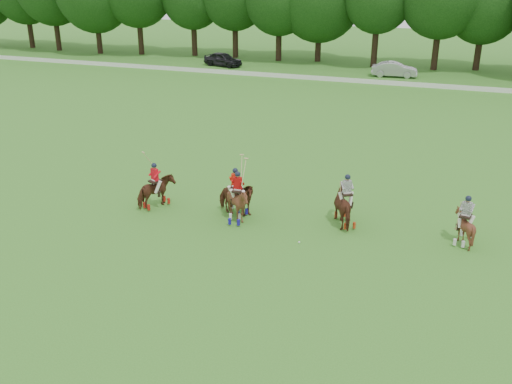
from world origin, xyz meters
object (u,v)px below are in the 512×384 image
(car_left, at_px, (223,59))
(polo_red_c, at_px, (238,203))
(car_mid, at_px, (394,69))
(polo_red_b, at_px, (236,198))
(polo_stripe_a, at_px, (346,206))
(polo_red_a, at_px, (156,191))
(polo_ball, at_px, (299,242))
(polo_stripe_b, at_px, (464,227))

(car_left, relative_size, polo_red_c, 1.55)
(car_left, xyz_separation_m, car_mid, (19.43, 0.00, -0.02))
(polo_red_b, relative_size, polo_stripe_a, 1.20)
(polo_red_a, bearing_deg, polo_stripe_a, 7.28)
(car_left, distance_m, polo_red_a, 40.56)
(polo_ball, bearing_deg, polo_red_a, 169.73)
(polo_ball, bearing_deg, car_mid, 91.16)
(car_mid, distance_m, polo_ball, 40.00)
(polo_red_a, distance_m, polo_ball, 7.89)
(polo_red_b, distance_m, polo_stripe_b, 10.34)
(car_mid, relative_size, polo_stripe_a, 1.90)
(car_left, xyz_separation_m, polo_stripe_a, (21.72, -37.41, 0.12))
(polo_red_b, relative_size, polo_stripe_b, 1.34)
(polo_red_a, xyz_separation_m, polo_stripe_a, (9.20, 1.18, 0.07))
(car_mid, xyz_separation_m, polo_red_b, (-2.85, -38.18, 0.11))
(polo_stripe_b, bearing_deg, polo_red_b, -176.65)
(car_left, xyz_separation_m, polo_red_b, (16.58, -38.18, 0.09))
(car_mid, xyz_separation_m, polo_red_c, (-2.52, -38.71, 0.13))
(car_mid, relative_size, polo_ball, 51.82)
(car_left, relative_size, polo_ball, 51.44)
(polo_red_b, height_order, polo_stripe_b, polo_red_b)
(polo_red_b, xyz_separation_m, polo_stripe_b, (10.32, 0.60, -0.09))
(polo_ball, bearing_deg, polo_red_c, 159.05)
(car_mid, relative_size, polo_red_a, 1.64)
(polo_red_c, bearing_deg, polo_stripe_b, 6.47)
(polo_stripe_b, bearing_deg, polo_ball, -160.12)
(polo_red_a, xyz_separation_m, polo_red_c, (4.39, -0.12, 0.07))
(polo_red_c, height_order, polo_stripe_a, polo_red_c)
(polo_stripe_a, xyz_separation_m, polo_ball, (-1.48, -2.58, -0.86))
(polo_red_b, height_order, polo_stripe_a, polo_red_b)
(polo_red_c, bearing_deg, polo_ball, -20.95)
(polo_red_c, bearing_deg, polo_stripe_a, 15.12)
(polo_stripe_b, bearing_deg, polo_red_a, -175.99)
(polo_red_a, bearing_deg, polo_stripe_b, 4.01)
(polo_red_c, relative_size, polo_stripe_a, 1.22)
(polo_red_b, bearing_deg, polo_red_a, -174.32)
(polo_red_a, height_order, polo_stripe_a, polo_red_a)
(car_left, height_order, polo_stripe_a, polo_stripe_a)
(polo_stripe_a, relative_size, polo_stripe_b, 1.11)
(polo_stripe_a, distance_m, polo_ball, 3.09)
(polo_red_a, relative_size, polo_stripe_b, 1.29)
(polo_red_a, xyz_separation_m, polo_red_b, (4.06, 0.40, 0.04))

